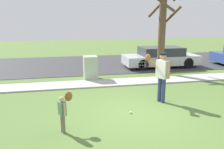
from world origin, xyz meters
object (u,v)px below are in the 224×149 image
object	(u,v)px
person_adult	(161,72)
person_child	(64,107)
parked_sedan_silver	(161,57)
baseball	(131,112)
street_tree_near	(162,27)
utility_cabinet	(90,68)

from	to	relation	value
person_adult	person_child	xyz separation A→B (m)	(-3.33, -1.55, -0.43)
parked_sedan_silver	baseball	bearing A→B (deg)	59.88
person_adult	street_tree_near	xyz separation A→B (m)	(1.76, 4.09, 1.40)
person_adult	street_tree_near	distance (m)	4.67
person_adult	baseball	world-z (taller)	person_adult
person_adult	person_child	distance (m)	3.70
person_child	parked_sedan_silver	bearing A→B (deg)	26.23
street_tree_near	parked_sedan_silver	world-z (taller)	street_tree_near
utility_cabinet	person_adult	bearing A→B (deg)	-60.81
street_tree_near	parked_sedan_silver	bearing A→B (deg)	66.19
person_child	parked_sedan_silver	xyz separation A→B (m)	(5.88, 7.42, -0.05)
person_child	parked_sedan_silver	distance (m)	9.47
person_adult	person_child	bearing A→B (deg)	-0.38
person_child	person_adult	bearing A→B (deg)	-0.38
utility_cabinet	street_tree_near	distance (m)	4.30
person_adult	street_tree_near	size ratio (longest dim) A/B	0.38
baseball	parked_sedan_silver	bearing A→B (deg)	59.88
person_adult	parked_sedan_silver	distance (m)	6.42
utility_cabinet	parked_sedan_silver	xyz separation A→B (m)	(4.62, 2.16, 0.04)
parked_sedan_silver	person_child	bearing A→B (deg)	51.61
person_child	street_tree_near	world-z (taller)	street_tree_near
baseball	street_tree_near	distance (m)	6.28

